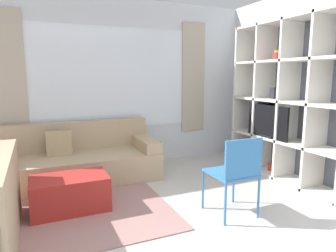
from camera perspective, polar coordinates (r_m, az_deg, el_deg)
The scene contains 7 objects.
wall_back at distance 4.95m, azimuth -10.68°, elevation 7.88°, with size 5.90×0.11×2.70m.
wall_right at distance 4.83m, azimuth 23.13°, elevation 7.17°, with size 0.07×4.16×2.70m, color silver.
area_rug at distance 3.61m, azimuth -20.63°, elevation -15.23°, with size 2.43×1.87×0.01m, color gray.
shelving_unit at distance 4.61m, azimuth 22.12°, elevation 4.30°, with size 0.43×2.01×2.26m.
couch_main at distance 4.52m, azimuth -16.54°, elevation -6.35°, with size 2.19×0.93×0.81m.
ottoman at distance 3.57m, azimuth -18.17°, elevation -12.12°, with size 0.82×0.50×0.39m.
folding_chair at distance 3.23m, azimuth 12.77°, elevation -8.09°, with size 0.44×0.46×0.86m.
Camera 1 is at (-1.14, -1.82, 1.48)m, focal length 32.00 mm.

